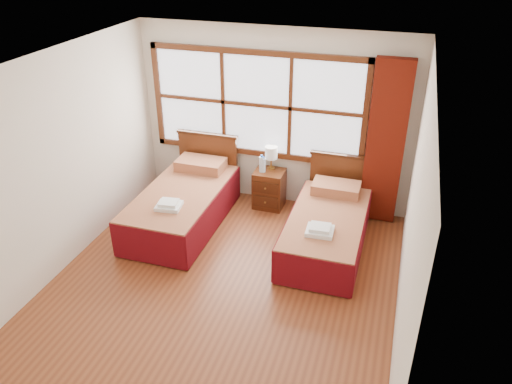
% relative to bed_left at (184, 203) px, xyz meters
% --- Properties ---
extents(floor, '(4.50, 4.50, 0.00)m').
position_rel_bed_left_xyz_m(floor, '(1.01, -1.20, -0.31)').
color(floor, brown).
rests_on(floor, ground).
extents(ceiling, '(4.50, 4.50, 0.00)m').
position_rel_bed_left_xyz_m(ceiling, '(1.01, -1.20, 2.29)').
color(ceiling, white).
rests_on(ceiling, wall_back).
extents(wall_back, '(4.00, 0.00, 4.00)m').
position_rel_bed_left_xyz_m(wall_back, '(1.01, 1.05, 0.99)').
color(wall_back, silver).
rests_on(wall_back, floor).
extents(wall_left, '(0.00, 4.50, 4.50)m').
position_rel_bed_left_xyz_m(wall_left, '(-0.99, -1.20, 0.99)').
color(wall_left, silver).
rests_on(wall_left, floor).
extents(wall_right, '(0.00, 4.50, 4.50)m').
position_rel_bed_left_xyz_m(wall_right, '(3.01, -1.20, 0.99)').
color(wall_right, silver).
rests_on(wall_right, floor).
extents(window, '(3.16, 0.06, 1.56)m').
position_rel_bed_left_xyz_m(window, '(0.76, 1.01, 1.19)').
color(window, white).
rests_on(window, wall_back).
extents(curtain, '(0.50, 0.16, 2.30)m').
position_rel_bed_left_xyz_m(curtain, '(2.61, 0.91, 0.86)').
color(curtain, '#601509').
rests_on(curtain, wall_back).
extents(bed_left, '(1.03, 2.05, 1.00)m').
position_rel_bed_left_xyz_m(bed_left, '(0.00, 0.00, 0.00)').
color(bed_left, '#391B0C').
rests_on(bed_left, floor).
extents(bed_right, '(0.96, 1.98, 0.93)m').
position_rel_bed_left_xyz_m(bed_right, '(2.04, 0.00, -0.02)').
color(bed_right, '#391B0C').
rests_on(bed_right, floor).
extents(nightstand, '(0.43, 0.43, 0.58)m').
position_rel_bed_left_xyz_m(nightstand, '(1.02, 0.80, -0.02)').
color(nightstand, '#532712').
rests_on(nightstand, floor).
extents(towels_left, '(0.35, 0.31, 0.09)m').
position_rel_bed_left_xyz_m(towels_left, '(0.04, -0.52, 0.27)').
color(towels_left, white).
rests_on(towels_left, bed_left).
extents(towels_right, '(0.34, 0.30, 0.10)m').
position_rel_bed_left_xyz_m(towels_right, '(2.01, -0.47, 0.23)').
color(towels_right, white).
rests_on(towels_right, bed_right).
extents(lamp, '(0.18, 0.18, 0.35)m').
position_rel_bed_left_xyz_m(lamp, '(1.02, 0.89, 0.52)').
color(lamp, '#B48239').
rests_on(lamp, nightstand).
extents(bottle_near, '(0.07, 0.07, 0.27)m').
position_rel_bed_left_xyz_m(bottle_near, '(0.91, 0.76, 0.39)').
color(bottle_near, '#C3E6FB').
rests_on(bottle_near, nightstand).
extents(bottle_far, '(0.06, 0.06, 0.24)m').
position_rel_bed_left_xyz_m(bottle_far, '(0.94, 0.76, 0.38)').
color(bottle_far, '#C3E6FB').
rests_on(bottle_far, nightstand).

